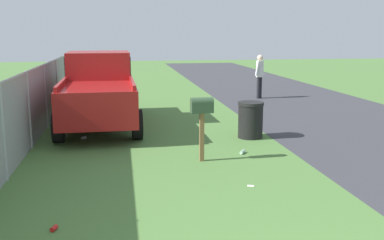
{
  "coord_description": "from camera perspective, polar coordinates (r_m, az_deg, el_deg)",
  "views": [
    {
      "loc": [
        -2.41,
        1.79,
        2.66
      ],
      "look_at": [
        4.77,
        0.65,
        1.22
      ],
      "focal_mm": 41.6,
      "sensor_mm": 36.0,
      "label": 1
    }
  ],
  "objects": [
    {
      "name": "fence_section",
      "position": [
        10.84,
        -20.22,
        1.54
      ],
      "size": [
        14.0,
        0.07,
        1.8
      ],
      "color": "#9EA3A8",
      "rests_on": "ground"
    },
    {
      "name": "litter_wrapper_near_hydrant",
      "position": [
        7.96,
        7.53,
        -8.35
      ],
      "size": [
        0.12,
        0.14,
        0.01
      ],
      "primitive_type": "cube",
      "rotation": [
        0.0,
        0.0,
        1.19
      ],
      "color": "silver",
      "rests_on": "ground"
    },
    {
      "name": "litter_can_midfield_b",
      "position": [
        6.51,
        -17.28,
        -13.11
      ],
      "size": [
        0.14,
        0.1,
        0.07
      ],
      "primitive_type": "cylinder",
      "rotation": [
        0.0,
        1.57,
        2.8
      ],
      "color": "red",
      "rests_on": "ground"
    },
    {
      "name": "mailbox",
      "position": [
        9.14,
        1.28,
        1.2
      ],
      "size": [
        0.23,
        0.47,
        1.35
      ],
      "rotation": [
        0.0,
        0.0,
        0.06
      ],
      "color": "brown",
      "rests_on": "ground"
    },
    {
      "name": "litter_bottle_midfield_a",
      "position": [
        9.99,
        6.49,
        -4.08
      ],
      "size": [
        0.22,
        0.18,
        0.07
      ],
      "primitive_type": "cylinder",
      "rotation": [
        0.0,
        1.57,
        5.7
      ],
      "color": "#B2D8BF",
      "rests_on": "ground"
    },
    {
      "name": "litter_can_far_scatter",
      "position": [
        11.56,
        -13.72,
        -2.24
      ],
      "size": [
        0.13,
        0.13,
        0.07
      ],
      "primitive_type": "cylinder",
      "rotation": [
        0.0,
        1.57,
        2.36
      ],
      "color": "silver",
      "rests_on": "ground"
    },
    {
      "name": "pickup_truck",
      "position": [
        13.09,
        -11.8,
        4.16
      ],
      "size": [
        5.49,
        2.25,
        2.09
      ],
      "rotation": [
        0.0,
        0.0,
        0.02
      ],
      "color": "maroon",
      "rests_on": "ground"
    },
    {
      "name": "trash_bin",
      "position": [
        11.41,
        7.51,
        0.03
      ],
      "size": [
        0.66,
        0.66,
        0.92
      ],
      "color": "black",
      "rests_on": "ground"
    },
    {
      "name": "pedestrian",
      "position": [
        18.27,
        8.67,
        5.97
      ],
      "size": [
        0.36,
        0.47,
        1.76
      ],
      "rotation": [
        0.0,
        0.0,
        0.75
      ],
      "color": "black",
      "rests_on": "ground"
    }
  ]
}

